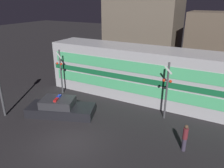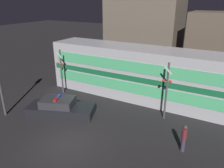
{
  "view_description": "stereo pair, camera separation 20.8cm",
  "coord_description": "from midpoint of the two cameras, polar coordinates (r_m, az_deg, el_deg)",
  "views": [
    {
      "loc": [
        7.35,
        -8.27,
        8.02
      ],
      "look_at": [
        -0.02,
        5.44,
        1.96
      ],
      "focal_mm": 35.0,
      "sensor_mm": 36.0,
      "label": 1
    },
    {
      "loc": [
        7.53,
        -8.17,
        8.02
      ],
      "look_at": [
        -0.02,
        5.44,
        1.96
      ],
      "focal_mm": 35.0,
      "sensor_mm": 36.0,
      "label": 2
    }
  ],
  "objects": [
    {
      "name": "train",
      "position": [
        18.14,
        12.4,
        1.98
      ],
      "size": [
        19.37,
        3.18,
        4.35
      ],
      "color": "silver",
      "rests_on": "ground_plane"
    },
    {
      "name": "pedestrian",
      "position": [
        13.06,
        18.72,
        -13.28
      ],
      "size": [
        0.28,
        0.28,
        1.66
      ],
      "color": "#3F384C",
      "rests_on": "ground_plane"
    },
    {
      "name": "ground_plane",
      "position": [
        13.68,
        -10.99,
        -15.04
      ],
      "size": [
        120.0,
        120.0,
        0.0
      ],
      "primitive_type": "plane",
      "color": "#262326"
    },
    {
      "name": "police_car",
      "position": [
        16.67,
        -13.02,
        -6.08
      ],
      "size": [
        5.22,
        3.47,
        1.38
      ],
      "rotation": [
        0.0,
        0.0,
        0.36
      ],
      "color": "black",
      "rests_on": "ground_plane"
    },
    {
      "name": "crossing_signal_near",
      "position": [
        15.39,
        14.42,
        -1.4
      ],
      "size": [
        0.65,
        0.3,
        4.15
      ],
      "color": "#4C4C51",
      "rests_on": "ground_plane"
    },
    {
      "name": "building_left",
      "position": [
        27.6,
        8.73,
        13.84
      ],
      "size": [
        8.37,
        5.74,
        9.1
      ],
      "color": "#726656",
      "rests_on": "ground_plane"
    },
    {
      "name": "crossing_signal_far",
      "position": [
        19.75,
        -12.84,
        3.57
      ],
      "size": [
        0.65,
        0.3,
        4.01
      ],
      "color": "#4C4C51",
      "rests_on": "ground_plane"
    }
  ]
}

